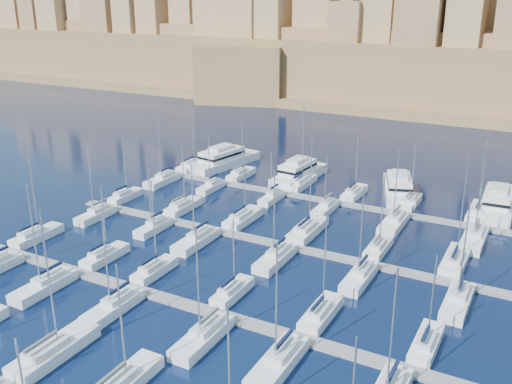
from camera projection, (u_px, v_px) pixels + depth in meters
The scene contains 45 objects.
ground at pixel (262, 275), 80.44m from camera, with size 600.00×600.00×0.00m, color black.
pontoon_mid_near at pixel (216, 314), 70.41m from camera, with size 84.00×2.00×0.40m, color slate.
pontoon_mid_far at pixel (291, 247), 88.68m from camera, with size 84.00×2.00×0.40m, color slate.
pontoon_far at pixel (341, 203), 106.95m from camera, with size 84.00×2.00×0.40m, color slate.
sailboat_2 at pixel (54, 351), 62.12m from camera, with size 3.25×10.85×17.34m.
sailboat_3 at pixel (123, 383), 57.07m from camera, with size 2.89×9.62×13.99m.
sailboat_12 at pixel (36, 236), 91.47m from camera, with size 2.73×9.09×14.89m.
sailboat_13 at pixel (105, 256), 84.56m from camera, with size 2.50×8.34×11.89m.
sailboat_14 at pixel (154, 270), 80.28m from camera, with size 2.42×8.07×14.20m.
sailboat_15 at pixel (232, 292), 74.50m from camera, with size 2.36×7.87×11.16m.
sailboat_16 at pixel (321, 313), 69.46m from camera, with size 2.68×8.93×14.24m.
sailboat_17 at pixel (426, 344), 63.51m from camera, with size 2.49×8.29×11.65m.
sailboat_19 at pixel (45, 286), 75.94m from camera, with size 2.89×9.63×15.49m.
sailboat_20 at pixel (114, 307), 70.94m from camera, with size 2.71×9.04×13.08m.
sailboat_21 at pixel (203, 337), 64.72m from camera, with size 2.88×9.59×14.68m.
sailboat_22 at pixel (278, 362), 60.25m from camera, with size 3.01×10.02×15.08m.
sailboat_24 at pixel (125, 196), 109.20m from camera, with size 2.36×7.88×12.89m.
sailboat_25 at pixel (183, 207), 103.82m from camera, with size 2.70×9.01×13.13m.
sailboat_26 at pixel (243, 218), 98.62m from camera, with size 2.95×9.82×14.46m.
sailboat_27 at pixel (308, 230), 93.67m from camera, with size 3.23×10.75×16.37m.
sailboat_28 at pixel (378, 248), 87.25m from camera, with size 2.53×8.42×12.67m.
sailboat_29 at pixel (455, 261), 82.96m from camera, with size 3.06×10.19×16.59m.
sailboat_30 at pixel (96, 215), 100.10m from camera, with size 2.51×8.37×13.79m.
sailboat_31 at pixel (154, 227), 94.81m from camera, with size 2.34×7.80×11.39m.
sailboat_32 at pixel (197, 240), 89.86m from camera, with size 2.95×9.82×13.66m.
sailboat_33 at pixel (275, 258), 83.81m from camera, with size 2.85×9.49×14.69m.
sailboat_34 at pixel (359, 277), 78.23m from camera, with size 2.75×9.17×14.43m.
sailboat_35 at pixel (458, 301), 72.16m from camera, with size 2.93×9.75×15.17m.
sailboat_36 at pixel (192, 166), 128.09m from camera, with size 2.83×9.43×14.27m.
sailboat_37 at pixel (241, 174), 122.08m from camera, with size 2.60×8.68×12.61m.
sailboat_38 at pixel (301, 183), 116.62m from camera, with size 3.08×10.26×17.39m.
sailboat_39 at pixel (354, 193), 110.88m from camera, with size 2.67×8.89×12.17m.
sailboat_40 at pixel (410, 202), 105.95m from camera, with size 2.62×8.73×12.82m.
sailboat_41 at pixel (478, 212), 101.15m from camera, with size 3.01×10.05×15.99m.
sailboat_42 at pixel (163, 180), 118.57m from camera, with size 2.89×9.64×14.38m.
sailboat_43 at pixel (211, 187), 114.40m from camera, with size 2.28×7.58×12.44m.
sailboat_44 at pixel (272, 198), 108.39m from camera, with size 2.23×7.42×10.27m.
sailboat_45 at pixel (325, 208), 103.15m from camera, with size 2.44×8.15×11.07m.
sailboat_46 at pixel (394, 223), 96.57m from camera, with size 3.06×10.21×14.15m.
sailboat_47 at pixel (474, 238), 90.48m from camera, with size 3.26×10.87×16.84m.
motor_yacht_a at pixel (223, 159), 129.67m from camera, with size 9.16×19.76×5.25m.
motor_yacht_b at pixel (299, 172), 120.14m from camera, with size 6.39×17.04×5.25m.
motor_yacht_c at pixel (398, 188), 110.76m from camera, with size 10.16×17.59×5.25m.
motor_yacht_d at pixel (497, 202), 103.05m from camera, with size 6.15×17.93×5.25m.
fortified_city at pixel (462, 59), 204.55m from camera, with size 460.00×108.95×59.52m.
Camera 1 is at (33.37, -63.73, 37.85)m, focal length 40.00 mm.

